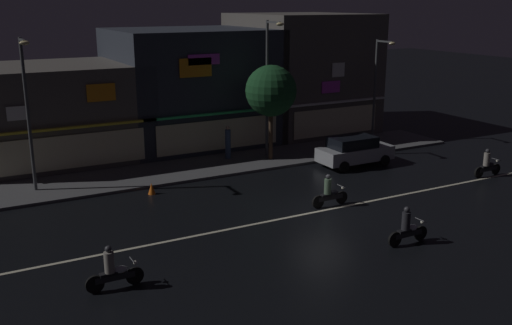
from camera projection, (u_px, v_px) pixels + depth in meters
ground_plane at (323, 211)px, 25.78m from camera, size 140.00×140.00×0.00m
lane_divider_stripe at (323, 211)px, 25.78m from camera, size 27.07×0.16×0.01m
sidewalk_far at (235, 163)px, 33.25m from camera, size 28.49×4.17×0.14m
storefront_left_block at (300, 72)px, 41.69m from camera, size 8.19×9.19×8.18m
storefront_center_block at (57, 113)px, 33.52m from camera, size 9.79×7.53×5.54m
storefront_right_block at (191, 87)px, 37.62m from camera, size 9.79×8.54×7.32m
streetlamp_west at (27, 103)px, 26.90m from camera, size 0.44×1.64×7.27m
streetlamp_mid at (269, 79)px, 33.22m from camera, size 0.44×1.64×7.83m
streetlamp_east at (378, 81)px, 37.39m from camera, size 0.44×1.64×6.52m
pedestrian_on_sidewalk at (228, 143)px, 33.72m from camera, size 0.32×0.32×1.91m
street_tree at (271, 91)px, 32.75m from camera, size 2.91×2.91×5.43m
parked_car_near_kerb at (354, 150)px, 32.74m from camera, size 4.30×1.98×1.67m
motorcycle_lead at (329, 193)px, 26.21m from camera, size 1.90×0.60×1.52m
motorcycle_following at (487, 165)px, 30.72m from camera, size 1.90×0.60×1.52m
motorcycle_opposite_lane at (113, 271)px, 18.60m from camera, size 1.90×0.60×1.52m
motorcycle_trailing_far at (407, 228)px, 22.10m from camera, size 1.90×0.60×1.52m
traffic_cone at (152, 189)px, 27.96m from camera, size 0.36×0.36×0.55m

